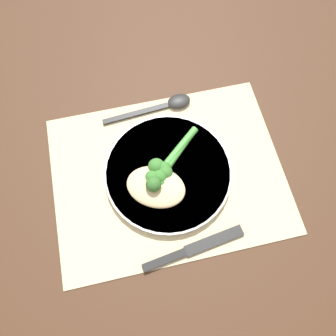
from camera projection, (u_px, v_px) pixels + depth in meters
ground_plane at (168, 174)px, 0.64m from camera, size 3.00×3.00×0.00m
placemat at (168, 174)px, 0.64m from camera, size 0.44×0.34×0.00m
plate at (168, 172)px, 0.63m from camera, size 0.24×0.24×0.01m
chicken_fillet at (156, 187)px, 0.60m from camera, size 0.13×0.12×0.02m
pesto_dollop_primary at (154, 184)px, 0.58m from camera, size 0.03×0.03×0.03m
broccoli_stalk_rear at (160, 175)px, 0.60m from camera, size 0.11×0.10×0.03m
broccoli_stalk_right at (165, 164)px, 0.61m from camera, size 0.11×0.10×0.03m
knife at (192, 249)px, 0.58m from camera, size 0.19×0.04×0.01m
spoon at (168, 104)px, 0.69m from camera, size 0.19×0.04×0.01m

